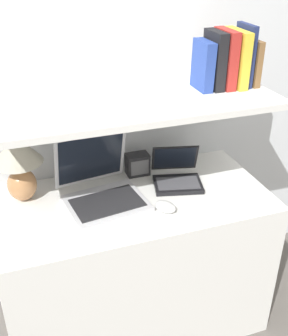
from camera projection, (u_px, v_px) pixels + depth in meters
wall_back at (109, 73)px, 1.93m from camera, size 6.00×0.05×2.40m
desk at (135, 262)px, 2.03m from camera, size 1.20×0.60×0.74m
back_riser at (116, 193)px, 2.20m from camera, size 1.20×0.04×1.15m
shelf at (128, 101)px, 1.70m from camera, size 1.20×0.54×0.03m
table_lamp at (18, 160)px, 1.76m from camera, size 0.21×0.21×0.30m
laptop_large at (101, 188)px, 1.82m from camera, size 0.37×0.38×0.28m
laptop_small at (177, 176)px, 1.96m from camera, size 0.26×0.27×0.16m
computer_mouse at (165, 207)px, 1.76m from camera, size 0.11×0.12×0.04m
router_box at (137, 164)px, 2.02m from camera, size 0.11×0.08×0.11m
book_brown at (251, 62)px, 1.81m from camera, size 0.03×0.15×0.19m
book_navy at (244, 55)px, 1.78m from camera, size 0.02×0.14×0.26m
book_yellow at (236, 58)px, 1.78m from camera, size 0.04×0.18×0.24m
book_red at (225, 59)px, 1.76m from camera, size 0.04×0.16×0.24m
book_black at (214, 60)px, 1.75m from camera, size 0.04×0.15×0.24m
book_blue at (203, 65)px, 1.74m from camera, size 0.05×0.14×0.20m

